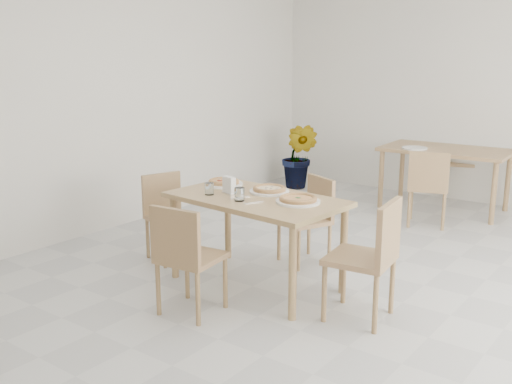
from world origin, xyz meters
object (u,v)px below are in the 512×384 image
Objects in this scene: chair_north at (311,213)px; tumbler_a at (209,189)px; pizza_mushroom at (269,189)px; second_table at (446,155)px; chair_east at (372,252)px; main_table at (256,208)px; napkin_holder at (229,186)px; plate_mushroom at (269,191)px; potted_plant at (299,156)px; chair_west at (167,210)px; chair_back_s at (428,183)px; pizza_pepperoni at (224,181)px; chair_back_n at (462,156)px; chair_south at (185,253)px; tumbler_b at (239,194)px; plate_margherita at (298,202)px; plate_pepperoni at (224,184)px; pizza_margherita at (298,199)px; plate_empty at (415,148)px.

tumbler_a reaches higher than chair_north.
pizza_mushroom is 0.24× the size of second_table.
chair_north is at bearing -136.22° from chair_east.
main_table is 9.95× the size of napkin_holder.
potted_plant is at bearing 118.69° from plate_mushroom.
napkin_holder reaches higher than chair_west.
plate_mushroom is 2.34m from chair_back_s.
chair_back_n is (0.78, 3.95, -0.25)m from pizza_pepperoni.
chair_south is 2.58× the size of pizza_pepperoni.
tumbler_a and chair_back_s have the same top height.
chair_west is at bearing -130.76° from chair_back_n.
chair_back_n reaches higher than tumbler_a.
chair_back_s is at bearing 79.00° from tumbler_b.
chair_back_s is at bearing -106.62° from chair_south.
pizza_mushroom is 3.68× the size of tumbler_a.
chair_north is at bearing 66.28° from tumbler_a.
pizza_mushroom is at bearing -65.95° from chair_west.
tumbler_a is at bearing -150.37° from main_table.
main_table is 1.86× the size of chair_north.
potted_plant is at bearing 122.69° from plate_margherita.
chair_south is at bearing -116.34° from chair_back_n.
plate_mushroom is 0.36× the size of chair_back_n.
napkin_holder is (0.25, -0.23, 0.04)m from pizza_pepperoni.
chair_north is 2.97m from potted_plant.
plate_margherita is at bearing -20.84° from pizza_mushroom.
tumbler_a is (-0.35, -0.36, 0.04)m from plate_mushroom.
main_table is 0.29m from napkin_holder.
main_table is 0.21m from plate_mushroom.
plate_mushroom is at bearing 1.94° from pizza_pepperoni.
main_table is 1.09m from chair_west.
napkin_holder is (-0.23, -0.25, 0.06)m from plate_mushroom.
plate_margherita and plate_pepperoni have the same top height.
tumbler_a is at bearing 177.39° from tumbler_b.
chair_east is at bearing -12.29° from pizza_mushroom.
pizza_margherita is at bearing -8.45° from pizza_pepperoni.
chair_east reaches higher than second_table.
pizza_margherita reaches higher than plate_margherita.
pizza_margherita reaches higher than main_table.
chair_east is 2.71× the size of plate_mushroom.
chair_north is at bearing -54.99° from potted_plant.
tumbler_b is 0.24m from napkin_holder.
plate_mushroom is 2.24× the size of napkin_holder.
main_table is 4.89× the size of plate_empty.
chair_north is at bearing 84.98° from napkin_holder.
potted_plant reaches higher than chair_back_n.
potted_plant is (-1.17, 3.02, -0.33)m from pizza_pepperoni.
tumbler_b is (-0.03, -0.18, 0.14)m from main_table.
main_table is 0.41m from tumbler_a.
pizza_mushroom is 3.12m from second_table.
pizza_margherita is at bearing -20.84° from pizza_mushroom.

